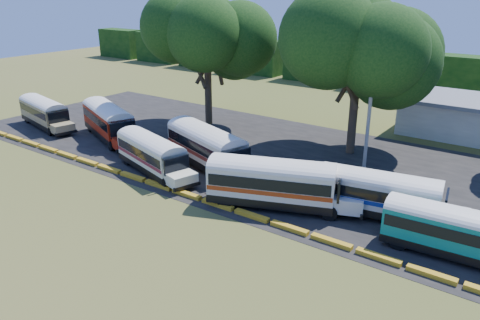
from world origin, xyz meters
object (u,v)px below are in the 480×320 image
Objects in this scene: bus_cream_west at (152,152)px; bus_teal at (456,230)px; bus_white_red at (275,181)px; tree_west at (207,34)px; bus_beige at (44,111)px; bus_red at (109,119)px.

bus_teal is at bearing 18.14° from bus_cream_west.
bus_white_red reaches higher than bus_cream_west.
tree_west is at bearing 152.08° from bus_teal.
bus_beige is at bearing 154.89° from bus_white_red.
bus_beige is at bearing 174.09° from bus_teal.
bus_white_red is at bearing 7.78° from bus_beige.
bus_red is at bearing 174.82° from bus_cream_west.
tree_west is (-5.45, 14.19, 8.30)m from bus_cream_west.
bus_white_red is at bearing -38.40° from tree_west.
bus_teal is at bearing -24.26° from tree_west.
bus_white_red is (22.51, -3.70, -0.02)m from bus_red.
bus_white_red is 12.08m from bus_teal.
tree_west is (5.09, 10.11, 8.05)m from bus_red.
bus_beige is 0.72× the size of tree_west.
bus_beige is 9.36m from bus_red.
bus_white_red is 1.18× the size of bus_teal.
bus_red is 1.17× the size of bus_teal.
tree_west is (-17.42, 13.81, 8.06)m from bus_white_red.
bus_white_red is at bearing 17.83° from bus_cream_west.
bus_red is 34.73m from bus_teal.
tree_west reaches higher than bus_beige.
bus_red is 0.99× the size of bus_white_red.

